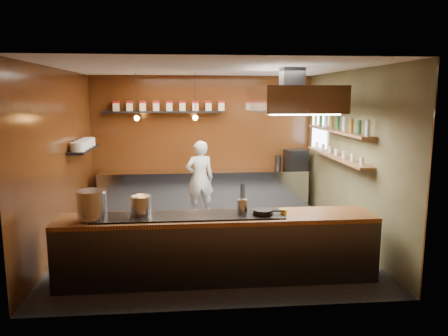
{
  "coord_description": "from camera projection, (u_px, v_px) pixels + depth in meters",
  "views": [
    {
      "loc": [
        -0.47,
        -7.41,
        2.56
      ],
      "look_at": [
        0.28,
        0.4,
        1.25
      ],
      "focal_mm": 35.0,
      "sensor_mm": 36.0,
      "label": 1
    }
  ],
  "objects": [
    {
      "name": "tin_shelf",
      "position": [
        163.0,
        112.0,
        9.62
      ],
      "size": [
        2.6,
        0.26,
        0.04
      ],
      "primitive_type": "cube",
      "color": "black",
      "rests_on": "back_wall"
    },
    {
      "name": "wine_glasses",
      "position": [
        336.0,
        152.0,
        8.01
      ],
      "size": [
        0.07,
        2.37,
        0.13
      ],
      "color": "silver",
      "rests_on": "bottle_shelf_lower"
    },
    {
      "name": "bottle_shelf_lower",
      "position": [
        336.0,
        156.0,
        8.02
      ],
      "size": [
        0.26,
        2.8,
        0.04
      ],
      "primitive_type": "cube",
      "color": "brown",
      "rests_on": "right_wall"
    },
    {
      "name": "espresso_machine",
      "position": [
        296.0,
        159.0,
        9.92
      ],
      "size": [
        0.51,
        0.49,
        0.44
      ],
      "primitive_type": "cube",
      "rotation": [
        0.0,
        0.0,
        0.17
      ],
      "color": "black",
      "rests_on": "prep_counter"
    },
    {
      "name": "plate_shelf",
      "position": [
        84.0,
        149.0,
        8.25
      ],
      "size": [
        0.3,
        1.4,
        0.04
      ],
      "primitive_type": "cube",
      "color": "black",
      "rests_on": "left_wall"
    },
    {
      "name": "plate_stacks",
      "position": [
        83.0,
        144.0,
        8.24
      ],
      "size": [
        0.26,
        1.16,
        0.16
      ],
      "color": "silver",
      "rests_on": "plate_shelf"
    },
    {
      "name": "floor",
      "position": [
        211.0,
        241.0,
        7.75
      ],
      "size": [
        5.0,
        5.0,
        0.0
      ],
      "primitive_type": "plane",
      "color": "black",
      "rests_on": "ground"
    },
    {
      "name": "stockpot_small",
      "position": [
        141.0,
        205.0,
        5.96
      ],
      "size": [
        0.29,
        0.29,
        0.27
      ],
      "primitive_type": "cylinder",
      "rotation": [
        0.0,
        0.0,
        0.02
      ],
      "color": "silver",
      "rests_on": "pass_counter"
    },
    {
      "name": "pendant_right",
      "position": [
        195.0,
        115.0,
        9.04
      ],
      "size": [
        0.1,
        0.1,
        0.95
      ],
      "color": "black",
      "rests_on": "ceiling"
    },
    {
      "name": "back_wall",
      "position": [
        203.0,
        142.0,
        9.95
      ],
      "size": [
        5.0,
        0.0,
        5.0
      ],
      "primitive_type": "plane",
      "rotation": [
        1.57,
        0.0,
        0.0
      ],
      "color": "#3A1D0A",
      "rests_on": "ground"
    },
    {
      "name": "bottle_shelf_upper",
      "position": [
        337.0,
        131.0,
        7.94
      ],
      "size": [
        0.26,
        2.8,
        0.04
      ],
      "primitive_type": "cube",
      "color": "brown",
      "rests_on": "right_wall"
    },
    {
      "name": "left_wall",
      "position": [
        61.0,
        160.0,
        7.26
      ],
      "size": [
        0.0,
        5.0,
        5.0
      ],
      "primitive_type": "plane",
      "rotation": [
        1.57,
        0.0,
        1.57
      ],
      "color": "#3A1D0A",
      "rests_on": "ground"
    },
    {
      "name": "frying_pan",
      "position": [
        263.0,
        212.0,
        6.0
      ],
      "size": [
        0.45,
        0.28,
        0.07
      ],
      "color": "black",
      "rests_on": "pass_counter"
    },
    {
      "name": "chef",
      "position": [
        200.0,
        179.0,
        9.28
      ],
      "size": [
        0.65,
        0.48,
        1.62
      ],
      "primitive_type": "imported",
      "rotation": [
        0.0,
        0.0,
        3.31
      ],
      "color": "white",
      "rests_on": "floor"
    },
    {
      "name": "pendant_left",
      "position": [
        137.0,
        116.0,
        8.93
      ],
      "size": [
        0.1,
        0.1,
        0.95
      ],
      "color": "black",
      "rests_on": "ceiling"
    },
    {
      "name": "bottles",
      "position": [
        338.0,
        123.0,
        7.92
      ],
      "size": [
        0.06,
        2.66,
        0.24
      ],
      "color": "silver",
      "rests_on": "bottle_shelf_upper"
    },
    {
      "name": "extractor_hood",
      "position": [
        292.0,
        99.0,
        7.06
      ],
      "size": [
        1.2,
        2.0,
        0.72
      ],
      "color": "#38383D",
      "rests_on": "ceiling"
    },
    {
      "name": "window_pane",
      "position": [
        319.0,
        127.0,
        9.33
      ],
      "size": [
        0.0,
        1.0,
        1.0
      ],
      "primitive_type": "plane",
      "rotation": [
        1.57,
        0.0,
        -1.57
      ],
      "color": "white",
      "rests_on": "right_wall"
    },
    {
      "name": "right_wall",
      "position": [
        351.0,
        156.0,
        7.73
      ],
      "size": [
        0.0,
        5.0,
        5.0
      ],
      "primitive_type": "plane",
      "rotation": [
        1.57,
        0.0,
        -1.57
      ],
      "color": "#4D4B2C",
      "rests_on": "ground"
    },
    {
      "name": "utensil_crock",
      "position": [
        242.0,
        206.0,
        6.08
      ],
      "size": [
        0.19,
        0.19,
        0.19
      ],
      "primitive_type": "cylinder",
      "rotation": [
        0.0,
        0.0,
        -0.32
      ],
      "color": "silver",
      "rests_on": "pass_counter"
    },
    {
      "name": "prep_counter",
      "position": [
        204.0,
        190.0,
        9.8
      ],
      "size": [
        4.6,
        0.65,
        0.9
      ],
      "primitive_type": "cube",
      "color": "silver",
      "rests_on": "floor"
    },
    {
      "name": "pass_counter",
      "position": [
        218.0,
        247.0,
        6.1
      ],
      "size": [
        4.4,
        0.72,
        0.94
      ],
      "color": "#38383D",
      "rests_on": "floor"
    },
    {
      "name": "butter_jar",
      "position": [
        283.0,
        212.0,
        6.04
      ],
      "size": [
        0.1,
        0.1,
        0.08
      ],
      "primitive_type": "cylinder",
      "rotation": [
        0.0,
        0.0,
        0.11
      ],
      "color": "yellow",
      "rests_on": "pass_counter"
    },
    {
      "name": "stockpot_large",
      "position": [
        92.0,
        205.0,
        5.79
      ],
      "size": [
        0.41,
        0.41,
        0.38
      ],
      "primitive_type": "cylinder",
      "rotation": [
        0.0,
        0.0,
        0.06
      ],
      "color": "silver",
      "rests_on": "pass_counter"
    },
    {
      "name": "ceiling",
      "position": [
        210.0,
        69.0,
        7.25
      ],
      "size": [
        5.0,
        5.0,
        0.0
      ],
      "primitive_type": "plane",
      "rotation": [
        3.14,
        0.0,
        0.0
      ],
      "color": "silver",
      "rests_on": "back_wall"
    },
    {
      "name": "storage_tins",
      "position": [
        169.0,
        106.0,
        9.61
      ],
      "size": [
        2.43,
        0.13,
        0.22
      ],
      "color": "beige",
      "rests_on": "tin_shelf"
    }
  ]
}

